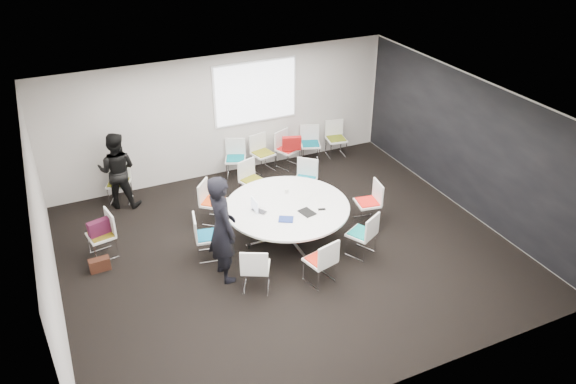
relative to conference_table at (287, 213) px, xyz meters
name	(u,v)px	position (x,y,z in m)	size (l,w,h in m)	color
room_shell	(292,184)	(-0.08, -0.37, 0.85)	(8.08, 7.08, 2.88)	black
conference_table	(287,213)	(0.00, 0.00, 0.00)	(2.35, 2.35, 0.73)	silver
projection_screen	(256,92)	(0.63, 3.09, 1.30)	(1.90, 0.03, 1.35)	white
chair_ring_a	(367,210)	(1.71, -0.14, -0.28)	(0.52, 0.53, 0.88)	silver
chair_ring_b	(305,187)	(0.97, 1.21, -0.28)	(0.64, 0.64, 0.88)	silver
chair_ring_c	(253,188)	(-0.06, 1.65, -0.28)	(0.58, 0.58, 0.88)	silver
chair_ring_d	(213,210)	(-1.11, 1.16, -0.28)	(0.64, 0.64, 0.88)	silver
chair_ring_e	(208,244)	(-1.58, 0.06, -0.28)	(0.53, 0.54, 0.88)	silver
chair_ring_f	(256,275)	(-1.11, -1.16, -0.28)	(0.61, 0.61, 0.88)	silver
chair_ring_g	(320,268)	(-0.04, -1.45, -0.28)	(0.55, 0.55, 0.88)	silver
chair_ring_h	(361,241)	(1.02, -1.04, -0.28)	(0.62, 0.61, 0.88)	silver
chair_back_a	(236,166)	(-0.03, 2.80, -0.28)	(0.60, 0.59, 0.88)	silver
chair_back_b	(263,160)	(0.64, 2.80, -0.28)	(0.55, 0.54, 0.88)	silver
chair_back_c	(287,156)	(1.26, 2.76, -0.28)	(0.60, 0.60, 0.88)	silver
chair_back_d	(310,151)	(1.89, 2.80, -0.28)	(0.58, 0.58, 0.88)	silver
chair_back_e	(336,145)	(2.60, 2.80, -0.28)	(0.53, 0.52, 0.88)	silver
chair_spare_left	(103,243)	(-3.31, 0.89, -0.28)	(0.52, 0.53, 0.88)	silver
chair_person_back	(120,190)	(-2.67, 2.76, -0.28)	(0.60, 0.59, 0.88)	silver
person_main	(222,229)	(-1.48, -0.61, 0.44)	(0.72, 0.47, 1.98)	black
person_back	(117,170)	(-2.68, 2.59, 0.27)	(0.80, 0.63, 1.65)	black
laptop	(260,210)	(-0.53, 0.05, 0.19)	(0.29, 0.19, 0.02)	#333338
laptop_lid	(254,205)	(-0.63, 0.08, 0.31)	(0.30, 0.02, 0.22)	silver
notebook_black	(307,212)	(0.22, -0.38, 0.19)	(0.22, 0.30, 0.02)	black
tablet_folio	(286,219)	(-0.23, -0.44, 0.19)	(0.26, 0.20, 0.03)	navy
papers_right	(305,195)	(0.47, 0.19, 0.18)	(0.30, 0.21, 0.00)	silver
papers_front	(323,198)	(0.73, -0.04, 0.18)	(0.30, 0.21, 0.00)	silver
cup	(286,191)	(0.18, 0.44, 0.22)	(0.08, 0.08, 0.09)	white
phone	(322,209)	(0.52, -0.39, 0.18)	(0.14, 0.07, 0.01)	black
maroon_bag	(99,227)	(-3.32, 0.88, 0.07)	(0.40, 0.14, 0.28)	#441229
brown_bag	(100,265)	(-3.46, 0.46, -0.43)	(0.36, 0.16, 0.24)	#361A11
red_jacket	(292,143)	(1.27, 2.54, 0.15)	(0.44, 0.10, 0.35)	#A81514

